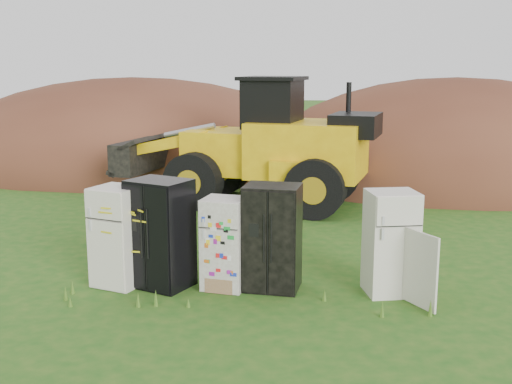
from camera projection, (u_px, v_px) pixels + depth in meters
ground at (251, 288)px, 11.37m from camera, size 120.00×120.00×0.00m
fridge_leftmost at (119, 236)px, 11.38m from camera, size 0.99×0.97×1.79m
fridge_black_side at (160, 233)px, 11.30m from camera, size 1.24×1.13×1.92m
fridge_sticker at (225, 243)px, 11.22m from camera, size 0.83×0.79×1.62m
fridge_dark_mid at (272, 237)px, 11.18m from camera, size 1.03×0.88×1.85m
fridge_open_door at (391, 243)px, 10.96m from camera, size 0.95×0.91×1.79m
wheel_loader at (242, 141)px, 17.94m from camera, size 7.84×4.51×3.56m
dirt_mound_right at (451, 178)px, 22.21m from camera, size 13.81×10.12×6.92m
dirt_mound_left at (136, 163)px, 25.53m from camera, size 16.03×12.03×6.79m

